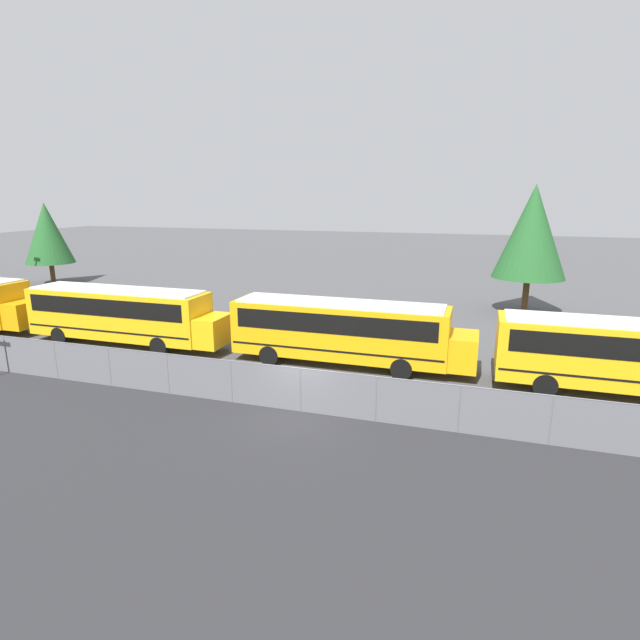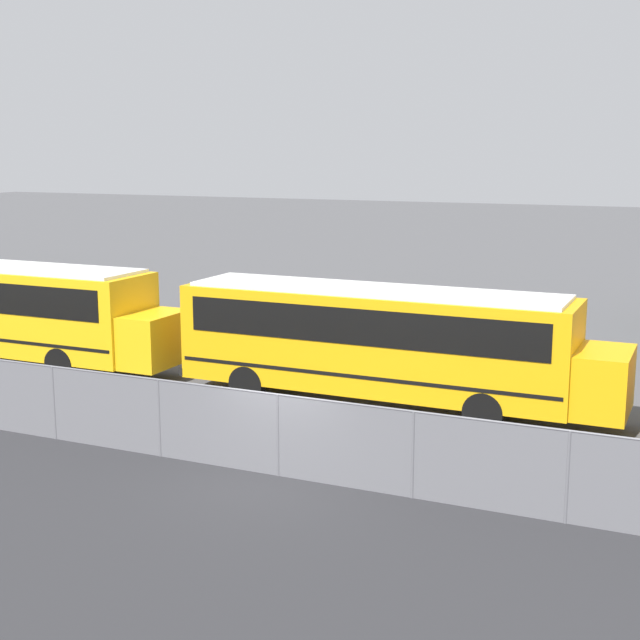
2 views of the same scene
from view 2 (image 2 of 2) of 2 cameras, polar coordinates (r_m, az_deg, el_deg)
name	(u,v)px [view 2 (image 2 of 2)]	position (r m, az deg, el deg)	size (l,w,h in m)	color
ground_plane	(278,476)	(19.67, -2.68, -9.93)	(200.00, 200.00, 0.00)	#4C4C4F
road_strip	(106,601)	(15.04, -13.54, -17.08)	(137.68, 12.00, 0.01)	#2B2B2D
fence	(278,434)	(19.35, -2.70, -7.31)	(103.75, 0.07, 1.85)	#9EA0A5
school_bus_2	(6,305)	(30.98, -19.44, 0.91)	(12.27, 2.53, 3.29)	yellow
school_bus_3	(383,337)	(24.30, 4.06, -1.09)	(12.27, 2.53, 3.29)	#EDA80F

